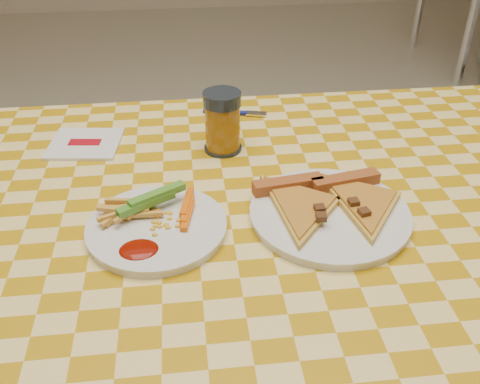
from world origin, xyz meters
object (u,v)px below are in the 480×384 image
(plate_left, at_px, (157,229))
(drink_glass, at_px, (223,122))
(plate_right, at_px, (329,215))
(table, at_px, (230,252))

(plate_left, relative_size, drink_glass, 1.79)
(plate_left, relative_size, plate_right, 0.85)
(table, relative_size, plate_left, 6.31)
(table, height_order, plate_right, plate_right)
(plate_left, distance_m, drink_glass, 0.27)
(table, relative_size, drink_glass, 11.30)
(drink_glass, bearing_deg, plate_right, -58.64)
(table, bearing_deg, plate_right, -9.77)
(table, xyz_separation_m, drink_glass, (0.01, 0.21, 0.13))
(plate_right, relative_size, drink_glass, 2.11)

